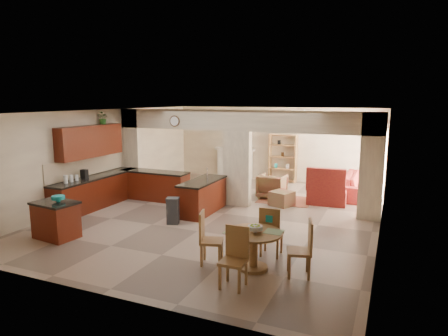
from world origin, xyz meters
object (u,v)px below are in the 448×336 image
at_px(kitchen_island, 56,220).
at_px(sofa, 361,185).
at_px(armchair, 272,186).
at_px(dining_table, 254,244).

relative_size(kitchen_island, sofa, 0.42).
xyz_separation_m(sofa, armchair, (-2.59, -1.33, 0.02)).
relative_size(kitchen_island, armchair, 1.25).
bearing_deg(dining_table, sofa, 78.38).
bearing_deg(kitchen_island, armchair, 64.68).
bearing_deg(dining_table, kitchen_island, -178.03).
distance_m(kitchen_island, sofa, 9.12).
bearing_deg(sofa, dining_table, 168.02).
bearing_deg(kitchen_island, sofa, 55.28).
distance_m(sofa, armchair, 2.91).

